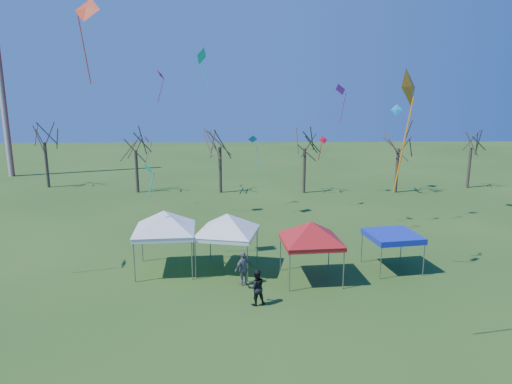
% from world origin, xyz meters
% --- Properties ---
extents(ground, '(140.00, 140.00, 0.00)m').
position_xyz_m(ground, '(0.00, 0.00, 0.00)').
color(ground, '#284D18').
rests_on(ground, ground).
extents(tree_0, '(3.83, 3.83, 8.44)m').
position_xyz_m(tree_0, '(-20.85, 27.38, 6.49)').
color(tree_0, '#3D2D21').
rests_on(tree_0, ground).
extents(tree_1, '(3.42, 3.42, 7.54)m').
position_xyz_m(tree_1, '(-10.77, 24.65, 5.79)').
color(tree_1, '#3D2D21').
rests_on(tree_1, ground).
extents(tree_2, '(3.71, 3.71, 8.18)m').
position_xyz_m(tree_2, '(-2.37, 24.38, 6.29)').
color(tree_2, '#3D2D21').
rests_on(tree_2, ground).
extents(tree_3, '(3.59, 3.59, 7.91)m').
position_xyz_m(tree_3, '(6.03, 24.04, 6.08)').
color(tree_3, '#3D2D21').
rests_on(tree_3, ground).
extents(tree_4, '(3.58, 3.58, 7.89)m').
position_xyz_m(tree_4, '(15.36, 24.00, 6.06)').
color(tree_4, '#3D2D21').
rests_on(tree_4, ground).
extents(tree_5, '(3.39, 3.39, 7.46)m').
position_xyz_m(tree_5, '(23.72, 26.07, 5.73)').
color(tree_5, '#3D2D21').
rests_on(tree_5, ground).
extents(tent_white_west, '(4.62, 4.62, 4.09)m').
position_xyz_m(tent_white_west, '(-4.44, 4.01, 3.30)').
color(tent_white_west, gray).
rests_on(tent_white_west, ground).
extents(tent_white_mid, '(4.31, 4.31, 3.88)m').
position_xyz_m(tent_white_mid, '(-0.91, 3.95, 3.13)').
color(tent_white_mid, gray).
rests_on(tent_white_mid, ground).
extents(tent_red, '(4.28, 4.28, 3.78)m').
position_xyz_m(tent_red, '(3.65, 2.53, 3.05)').
color(tent_red, gray).
rests_on(tent_red, ground).
extents(tent_blue, '(3.14, 3.14, 2.15)m').
position_xyz_m(tent_blue, '(8.53, 3.88, 1.98)').
color(tent_blue, gray).
rests_on(tent_blue, ground).
extents(person_dark, '(1.00, 0.86, 1.78)m').
position_xyz_m(person_dark, '(0.62, -0.44, 0.89)').
color(person_dark, black).
rests_on(person_dark, ground).
extents(person_grey, '(1.12, 1.01, 1.83)m').
position_xyz_m(person_grey, '(-0.00, 1.90, 0.91)').
color(person_grey, slate).
rests_on(person_grey, ground).
extents(kite_22, '(0.94, 0.90, 2.84)m').
position_xyz_m(kite_22, '(0.83, 18.77, 5.89)').
color(kite_22, blue).
rests_on(kite_22, ground).
extents(kite_8, '(1.69, 1.29, 4.36)m').
position_xyz_m(kite_8, '(-7.92, 4.12, 14.10)').
color(kite_8, red).
rests_on(kite_8, ground).
extents(kite_19, '(0.93, 0.73, 2.15)m').
position_xyz_m(kite_19, '(6.80, 18.01, 5.94)').
color(kite_19, red).
rests_on(kite_19, ground).
extents(kite_11, '(1.06, 1.44, 2.94)m').
position_xyz_m(kite_11, '(-3.06, 14.02, 12.55)').
color(kite_11, '#0DC7A1').
rests_on(kite_11, ground).
extents(kite_1, '(0.86, 0.94, 1.88)m').
position_xyz_m(kite_1, '(-5.06, 3.57, 5.96)').
color(kite_1, '#0DC4B1').
rests_on(kite_1, ground).
extents(kite_17, '(0.91, 0.99, 2.61)m').
position_xyz_m(kite_17, '(6.46, 9.90, 10.11)').
color(kite_17, purple).
rests_on(kite_17, ground).
extents(kite_5, '(1.12, 1.24, 4.32)m').
position_xyz_m(kite_5, '(5.74, -4.96, 10.17)').
color(kite_5, orange).
rests_on(kite_5, ground).
extents(kite_13, '(0.88, 1.03, 2.20)m').
position_xyz_m(kite_13, '(-8.25, 18.56, 5.95)').
color(kite_13, '#D32F73').
rests_on(kite_13, ground).
extents(kite_2, '(0.92, 1.35, 3.22)m').
position_xyz_m(kite_2, '(-7.97, 24.95, 11.59)').
color(kite_2, red).
rests_on(kite_2, ground).
extents(kite_12, '(1.12, 0.62, 3.44)m').
position_xyz_m(kite_12, '(14.42, 22.45, 8.25)').
color(kite_12, '#1696EF').
rests_on(kite_12, ground).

